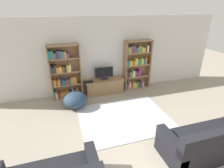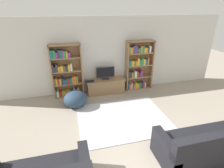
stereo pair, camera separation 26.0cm
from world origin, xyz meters
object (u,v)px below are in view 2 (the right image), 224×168
at_px(bookshelf_right, 138,66).
at_px(tv_stand, 106,86).
at_px(television, 105,73).
at_px(bookshelf_left, 66,73).
at_px(couch_right_sofa, 207,145).
at_px(beanbag_ottoman, 75,99).
at_px(laptop, 90,81).

xyz_separation_m(bookshelf_right, tv_stand, (-1.24, -0.11, -0.63)).
height_order(bookshelf_right, television, bookshelf_right).
distance_m(bookshelf_left, couch_right_sofa, 4.46).
xyz_separation_m(bookshelf_left, bookshelf_right, (2.56, -0.00, 0.04)).
bearing_deg(bookshelf_left, bookshelf_right, -0.01).
bearing_deg(beanbag_ottoman, bookshelf_right, 18.87).
bearing_deg(television, tv_stand, -90.00).
bearing_deg(tv_stand, beanbag_ottoman, -147.98).
relative_size(bookshelf_right, couch_right_sofa, 0.88).
relative_size(bookshelf_left, bookshelf_right, 1.00).
distance_m(bookshelf_right, beanbag_ottoman, 2.56).
height_order(bookshelf_left, television, bookshelf_left).
xyz_separation_m(bookshelf_right, television, (-1.24, -0.08, -0.14)).
distance_m(bookshelf_right, tv_stand, 1.39).
distance_m(bookshelf_left, laptop, 0.84).
xyz_separation_m(tv_stand, beanbag_ottoman, (-1.11, -0.69, -0.01)).
distance_m(tv_stand, couch_right_sofa, 3.66).
relative_size(bookshelf_left, television, 2.73).
bearing_deg(bookshelf_left, tv_stand, -4.68).
height_order(television, couch_right_sofa, television).
bearing_deg(couch_right_sofa, beanbag_ottoman, 132.71).
relative_size(tv_stand, couch_right_sofa, 0.68).
relative_size(couch_right_sofa, beanbag_ottoman, 2.86).
bearing_deg(bookshelf_left, beanbag_ottoman, -74.85).
height_order(laptop, beanbag_ottoman, laptop).
relative_size(bookshelf_right, beanbag_ottoman, 2.51).
bearing_deg(laptop, beanbag_ottoman, -131.25).
bearing_deg(bookshelf_left, couch_right_sofa, -52.27).
xyz_separation_m(television, couch_right_sofa, (1.38, -3.42, -0.46)).
distance_m(tv_stand, laptop, 0.63).
bearing_deg(bookshelf_right, laptop, -174.13).
xyz_separation_m(tv_stand, laptop, (-0.57, -0.08, 0.27)).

